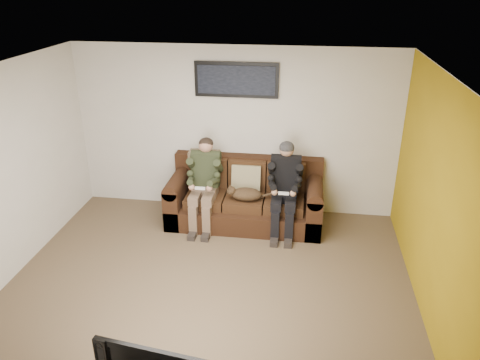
% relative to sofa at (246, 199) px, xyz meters
% --- Properties ---
extents(floor, '(5.00, 5.00, 0.00)m').
position_rel_sofa_xyz_m(floor, '(-0.23, -1.83, -0.36)').
color(floor, brown).
rests_on(floor, ground).
extents(ceiling, '(5.00, 5.00, 0.00)m').
position_rel_sofa_xyz_m(ceiling, '(-0.23, -1.83, 2.24)').
color(ceiling, silver).
rests_on(ceiling, ground).
extents(wall_back, '(5.00, 0.00, 5.00)m').
position_rel_sofa_xyz_m(wall_back, '(-0.23, 0.42, 0.94)').
color(wall_back, beige).
rests_on(wall_back, ground).
extents(wall_front, '(5.00, 0.00, 5.00)m').
position_rel_sofa_xyz_m(wall_front, '(-0.23, -4.08, 0.94)').
color(wall_front, beige).
rests_on(wall_front, ground).
extents(wall_right, '(0.00, 4.50, 4.50)m').
position_rel_sofa_xyz_m(wall_right, '(2.27, -1.83, 0.94)').
color(wall_right, beige).
rests_on(wall_right, ground).
extents(accent_wall_right, '(0.00, 4.50, 4.50)m').
position_rel_sofa_xyz_m(accent_wall_right, '(2.26, -1.83, 0.94)').
color(accent_wall_right, '#A28210').
rests_on(accent_wall_right, ground).
extents(sofa, '(2.31, 1.00, 0.95)m').
position_rel_sofa_xyz_m(sofa, '(0.00, 0.00, 0.00)').
color(sofa, black).
rests_on(sofa, ground).
extents(throw_pillow, '(0.44, 0.21, 0.44)m').
position_rel_sofa_xyz_m(throw_pillow, '(0.00, 0.04, 0.32)').
color(throw_pillow, '#91865F').
rests_on(throw_pillow, sofa).
extents(throw_blanket, '(0.47, 0.23, 0.08)m').
position_rel_sofa_xyz_m(throw_blanket, '(-0.70, 0.29, 0.59)').
color(throw_blanket, gray).
rests_on(throw_blanket, sofa).
extents(person_left, '(0.51, 0.87, 1.32)m').
position_rel_sofa_xyz_m(person_left, '(-0.60, -0.19, 0.39)').
color(person_left, brown).
rests_on(person_left, sofa).
extents(person_right, '(0.51, 0.86, 1.33)m').
position_rel_sofa_xyz_m(person_right, '(0.60, -0.19, 0.39)').
color(person_right, black).
rests_on(person_right, sofa).
extents(cat, '(0.66, 0.26, 0.24)m').
position_rel_sofa_xyz_m(cat, '(0.02, -0.26, 0.21)').
color(cat, '#4D351E').
rests_on(cat, sofa).
extents(framed_poster, '(1.25, 0.05, 0.52)m').
position_rel_sofa_xyz_m(framed_poster, '(-0.20, 0.38, 1.74)').
color(framed_poster, black).
rests_on(framed_poster, wall_back).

